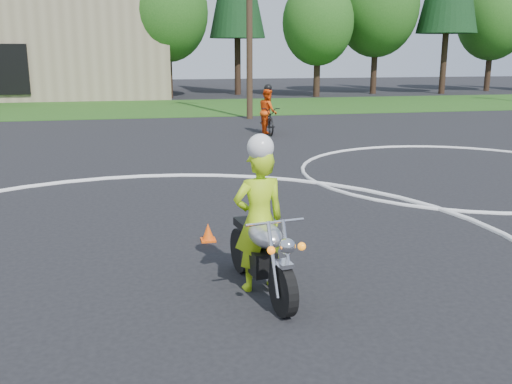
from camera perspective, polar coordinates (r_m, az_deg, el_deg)
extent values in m
plane|color=black|center=(6.09, -10.11, -16.68)|extent=(120.00, 120.00, 0.00)
cube|color=#1E4714|center=(32.40, -11.49, 8.22)|extent=(120.00, 10.00, 0.02)
torus|color=silver|center=(8.81, -10.67, -6.74)|extent=(12.12, 12.12, 0.12)
torus|color=silver|center=(15.80, 19.33, 1.92)|extent=(8.10, 8.10, 0.10)
cylinder|color=black|center=(6.87, 2.73, -9.79)|extent=(0.23, 0.65, 0.64)
cylinder|color=black|center=(8.16, -1.46, -5.85)|extent=(0.23, 0.65, 0.64)
cube|color=black|center=(7.52, 0.30, -6.76)|extent=(0.39, 0.63, 0.32)
ellipsoid|color=silver|center=(7.19, 0.91, -4.30)|extent=(0.49, 0.74, 0.30)
cube|color=black|center=(7.68, -0.56, -3.43)|extent=(0.38, 0.68, 0.11)
cylinder|color=white|center=(6.77, 1.72, -6.74)|extent=(0.11, 0.39, 0.86)
cylinder|color=silver|center=(6.84, 3.22, -6.53)|extent=(0.11, 0.39, 0.86)
cube|color=white|center=(6.72, 2.83, -7.19)|extent=(0.19, 0.26, 0.05)
cylinder|color=white|center=(6.83, 1.91, -3.04)|extent=(0.74, 0.16, 0.04)
sphere|color=silver|center=(6.56, 3.16, -5.44)|extent=(0.19, 0.19, 0.19)
sphere|color=orange|center=(6.52, 1.53, -5.85)|extent=(0.10, 0.10, 0.10)
sphere|color=orange|center=(6.67, 4.60, -5.44)|extent=(0.10, 0.10, 0.10)
cylinder|color=white|center=(7.98, 0.34, -6.31)|extent=(0.22, 0.86, 0.09)
imported|color=#ADDC17|center=(7.39, 0.29, -2.87)|extent=(0.75, 0.56, 1.89)
sphere|color=white|center=(7.13, 0.45, 4.50)|extent=(0.34, 0.34, 0.34)
imported|color=black|center=(21.93, 1.19, 7.20)|extent=(0.68, 1.95, 1.02)
imported|color=#F14B0C|center=(21.90, 1.19, 8.08)|extent=(0.65, 0.83, 1.70)
sphere|color=black|center=(21.83, 1.21, 10.37)|extent=(0.30, 0.30, 0.30)
cone|color=#FF540D|center=(9.54, -4.82, -4.03)|extent=(0.22, 0.22, 0.30)
cube|color=#FF540D|center=(9.58, -4.80, -4.79)|extent=(0.24, 0.24, 0.03)
cube|color=black|center=(38.02, -24.05, 11.12)|extent=(3.00, 0.16, 3.00)
cylinder|color=#382619|center=(39.34, -8.69, 11.64)|extent=(0.44, 0.44, 3.24)
ellipsoid|color=#1E5116|center=(39.39, -8.91, 17.41)|extent=(5.40, 5.40, 6.48)
cylinder|color=#382619|center=(41.87, -1.85, 12.41)|extent=(0.44, 0.44, 3.96)
cylinder|color=#382619|center=(40.14, 6.10, 11.51)|extent=(0.44, 0.44, 2.88)
ellipsoid|color=#1E5116|center=(40.15, 6.23, 16.53)|extent=(4.80, 4.80, 5.76)
cylinder|color=#382619|center=(43.73, 11.71, 11.97)|extent=(0.44, 0.44, 3.60)
ellipsoid|color=#1E5116|center=(43.82, 12.01, 17.72)|extent=(6.00, 6.00, 7.20)
cylinder|color=#382619|center=(45.02, 18.24, 12.08)|extent=(0.44, 0.44, 4.32)
cylinder|color=#382619|center=(49.34, 22.20, 11.23)|extent=(0.44, 0.44, 3.24)
ellipsoid|color=#1E5116|center=(49.38, 22.63, 15.81)|extent=(5.40, 5.40, 6.48)
cylinder|color=#382619|center=(40.34, -14.54, 11.16)|extent=(0.44, 0.44, 2.88)
ellipsoid|color=#1E5116|center=(40.35, -14.86, 16.15)|extent=(4.80, 4.80, 5.76)
cylinder|color=#473321|center=(26.80, -0.67, 18.03)|extent=(0.28, 0.28, 10.00)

